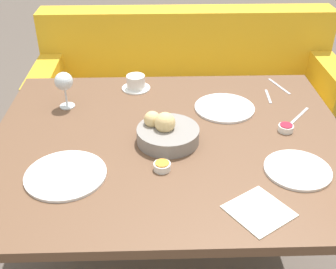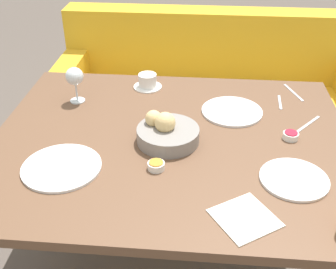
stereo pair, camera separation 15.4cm
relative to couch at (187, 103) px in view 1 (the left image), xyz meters
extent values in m
cube|color=brown|center=(-0.15, -1.12, 0.44)|extent=(1.35, 1.09, 0.03)
cube|color=brown|center=(-0.77, -0.62, 0.05)|extent=(0.06, 0.06, 0.73)
cube|color=brown|center=(0.48, -0.62, 0.05)|extent=(0.06, 0.06, 0.73)
cube|color=gold|center=(0.00, -0.05, -0.10)|extent=(1.87, 0.70, 0.42)
cube|color=gold|center=(0.00, 0.20, 0.34)|extent=(1.87, 0.20, 0.45)
cube|color=gold|center=(-0.87, -0.05, 0.00)|extent=(0.14, 0.70, 0.62)
cube|color=gold|center=(0.87, -0.05, 0.00)|extent=(0.14, 0.70, 0.62)
cylinder|color=gray|center=(-0.16, -1.14, 0.48)|extent=(0.23, 0.23, 0.05)
sphere|color=#DBB775|center=(-0.17, -1.14, 0.53)|extent=(0.08, 0.08, 0.08)
sphere|color=#DBB775|center=(-0.22, -1.10, 0.53)|extent=(0.06, 0.06, 0.06)
sphere|color=#DBB775|center=(-0.17, -1.14, 0.53)|extent=(0.06, 0.06, 0.06)
cylinder|color=white|center=(-0.50, -1.34, 0.46)|extent=(0.27, 0.27, 0.01)
cylinder|color=white|center=(0.27, -1.33, 0.46)|extent=(0.22, 0.22, 0.01)
cylinder|color=white|center=(0.08, -0.90, 0.46)|extent=(0.25, 0.25, 0.01)
cylinder|color=silver|center=(-0.58, -0.86, 0.46)|extent=(0.06, 0.06, 0.00)
cylinder|color=silver|center=(-0.58, -0.86, 0.50)|extent=(0.01, 0.01, 0.07)
sphere|color=silver|center=(-0.58, -0.86, 0.57)|extent=(0.08, 0.08, 0.08)
cylinder|color=white|center=(-0.29, -0.70, 0.46)|extent=(0.13, 0.13, 0.01)
cylinder|color=white|center=(-0.29, -0.70, 0.49)|extent=(0.08, 0.08, 0.06)
cylinder|color=white|center=(0.29, -1.08, 0.47)|extent=(0.06, 0.06, 0.02)
cylinder|color=#A3192D|center=(0.29, -1.08, 0.48)|extent=(0.05, 0.05, 0.00)
cylinder|color=white|center=(-0.19, -1.31, 0.47)|extent=(0.06, 0.06, 0.02)
cylinder|color=#C67F28|center=(-0.19, -1.31, 0.48)|extent=(0.05, 0.05, 0.00)
cube|color=#B7B7BC|center=(0.37, -0.70, 0.46)|extent=(0.07, 0.17, 0.00)
cube|color=#B7B7BC|center=(0.38, -0.97, 0.46)|extent=(0.12, 0.14, 0.00)
cube|color=#B7B7BC|center=(0.29, -0.80, 0.46)|extent=(0.02, 0.13, 0.00)
cube|color=silver|center=(0.10, -1.52, 0.46)|extent=(0.23, 0.23, 0.00)
camera|label=1|loc=(-0.20, -2.44, 1.32)|focal=45.00mm
camera|label=2|loc=(-0.05, -2.44, 1.32)|focal=45.00mm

